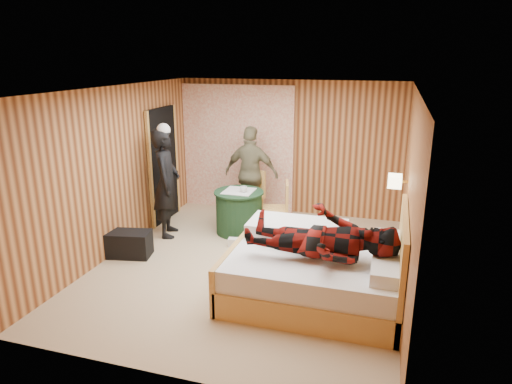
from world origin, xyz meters
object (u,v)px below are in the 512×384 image
(nightstand, at_px, (385,262))
(bed, at_px, (320,271))
(chair_far, at_px, (252,192))
(man_on_bed, at_px, (322,227))
(man_at_table, at_px, (251,174))
(woman_standing, at_px, (167,183))
(round_table, at_px, (239,212))
(wall_lamp, at_px, (395,181))
(chair_near, at_px, (280,204))
(duffel_bag, at_px, (128,244))

(nightstand, bearing_deg, bed, -138.23)
(chair_far, bearing_deg, man_on_bed, -38.08)
(man_on_bed, bearing_deg, man_at_table, 122.34)
(bed, distance_m, man_on_bed, 0.72)
(chair_far, bearing_deg, woman_standing, -116.11)
(nightstand, distance_m, round_table, 2.66)
(wall_lamp, relative_size, man_at_table, 0.15)
(man_at_table, bearing_deg, bed, 128.03)
(chair_far, relative_size, man_on_bed, 0.53)
(wall_lamp, xyz_separation_m, round_table, (-2.47, 0.72, -0.93))
(nightstand, height_order, chair_near, chair_near)
(chair_near, bearing_deg, man_on_bed, 11.46)
(chair_near, bearing_deg, round_table, -96.14)
(nightstand, height_order, man_on_bed, man_on_bed)
(duffel_bag, height_order, man_on_bed, man_on_bed)
(duffel_bag, bearing_deg, bed, -18.13)
(chair_near, bearing_deg, duffel_bag, -67.36)
(wall_lamp, distance_m, chair_far, 2.91)
(woman_standing, height_order, man_at_table, woman_standing)
(chair_far, bearing_deg, man_at_table, 144.27)
(round_table, bearing_deg, bed, -46.43)
(chair_far, xyz_separation_m, man_on_bed, (1.67, -2.65, 0.48))
(man_at_table, bearing_deg, round_table, 93.84)
(chair_far, bearing_deg, duffel_bag, -103.14)
(chair_far, height_order, man_on_bed, man_on_bed)
(nightstand, relative_size, woman_standing, 0.29)
(man_on_bed, bearing_deg, chair_near, 115.78)
(nightstand, relative_size, round_table, 0.62)
(wall_lamp, distance_m, bed, 1.62)
(man_on_bed, bearing_deg, wall_lamp, 58.49)
(bed, xyz_separation_m, man_on_bed, (0.03, -0.23, 0.68))
(chair_far, distance_m, man_at_table, 0.33)
(duffel_bag, xyz_separation_m, woman_standing, (0.20, 0.96, 0.71))
(chair_near, xyz_separation_m, man_at_table, (-0.69, 0.60, 0.33))
(nightstand, xyz_separation_m, round_table, (-2.43, 1.07, 0.12))
(nightstand, height_order, chair_far, chair_far)
(wall_lamp, height_order, woman_standing, woman_standing)
(chair_far, relative_size, man_at_table, 0.54)
(chair_far, bearing_deg, round_table, -72.76)
(chair_near, relative_size, man_on_bed, 0.52)
(chair_near, height_order, woman_standing, woman_standing)
(chair_near, distance_m, man_at_table, 0.98)
(wall_lamp, relative_size, nightstand, 0.50)
(woman_standing, bearing_deg, chair_near, -91.56)
(man_at_table, bearing_deg, nightstand, 147.70)
(chair_far, distance_m, duffel_bag, 2.48)
(round_table, bearing_deg, wall_lamp, -16.29)
(chair_far, bearing_deg, bed, -36.19)
(round_table, xyz_separation_m, chair_near, (0.69, 0.10, 0.16))
(wall_lamp, height_order, man_at_table, man_at_table)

